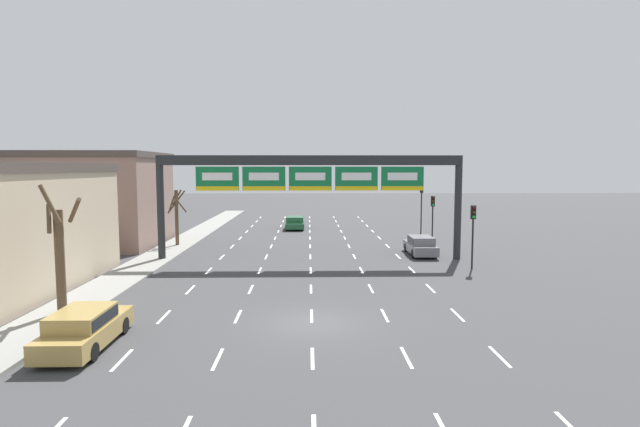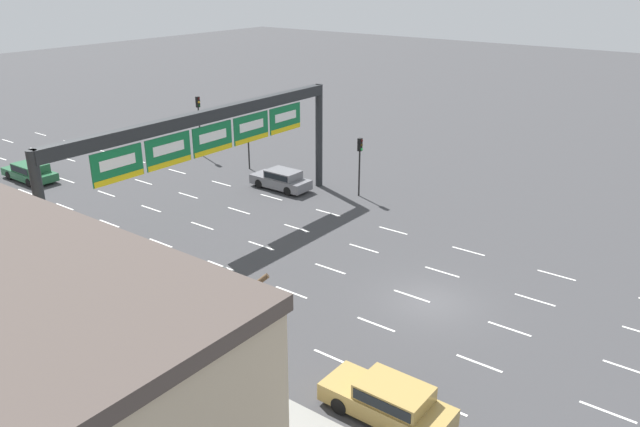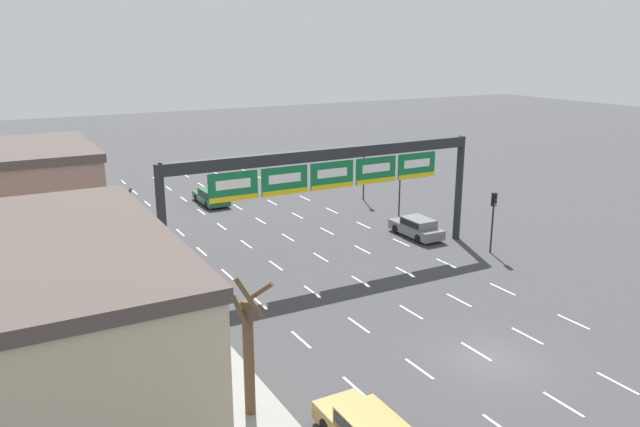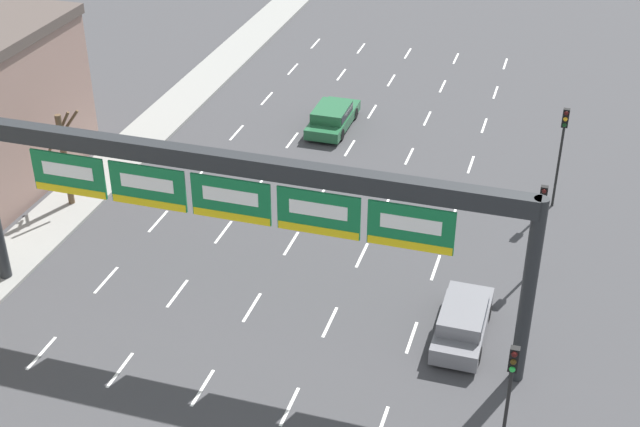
% 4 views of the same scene
% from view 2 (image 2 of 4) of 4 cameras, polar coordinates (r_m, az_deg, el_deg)
% --- Properties ---
extents(ground_plane, '(220.00, 220.00, 0.00)m').
position_cam_2_polar(ground_plane, '(31.04, 10.00, -8.00)').
color(ground_plane, '#3D3D3F').
extents(lane_dashes, '(13.32, 67.00, 0.01)m').
position_cam_2_polar(lane_dashes, '(38.25, -8.17, -1.99)').
color(lane_dashes, white).
rests_on(lane_dashes, ground_plane).
extents(sign_gantry, '(21.91, 0.70, 7.53)m').
position_cam_2_polar(sign_gantry, '(37.21, -10.12, 7.13)').
color(sign_gantry, '#232628').
rests_on(sign_gantry, ground_plane).
extents(car_grey, '(1.84, 4.59, 1.45)m').
position_cam_2_polar(car_grey, '(45.69, -3.54, 3.17)').
color(car_grey, slate).
rests_on(car_grey, ground_plane).
extents(car_green, '(1.99, 4.87, 1.37)m').
position_cam_2_polar(car_green, '(52.39, -24.99, 3.53)').
color(car_green, '#235B38').
rests_on(car_green, ground_plane).
extents(car_gold, '(1.90, 4.83, 1.47)m').
position_cam_2_polar(car_gold, '(23.30, 6.35, -16.59)').
color(car_gold, '#A88947').
rests_on(car_gold, ground_plane).
extents(traffic_light_near_gantry, '(0.30, 0.35, 5.10)m').
position_cam_2_polar(traffic_light_near_gantry, '(54.41, -11.02, 8.91)').
color(traffic_light_near_gantry, black).
rests_on(traffic_light_near_gantry, ground_plane).
extents(traffic_light_mid_block, '(0.30, 0.35, 4.20)m').
position_cam_2_polar(traffic_light_mid_block, '(43.63, 3.67, 5.37)').
color(traffic_light_mid_block, black).
rests_on(traffic_light_mid_block, ground_plane).
extents(traffic_light_far_end, '(0.30, 0.35, 4.22)m').
position_cam_2_polar(traffic_light_far_end, '(50.05, -6.59, 7.39)').
color(traffic_light_far_end, black).
rests_on(traffic_light_far_end, ground_plane).
extents(tree_bare_second, '(1.73, 1.73, 5.78)m').
position_cam_2_polar(tree_bare_second, '(22.24, -6.40, -12.00)').
color(tree_bare_second, brown).
rests_on(tree_bare_second, sidewalk_left).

